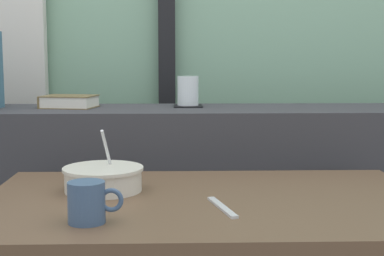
# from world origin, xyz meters

# --- Properties ---
(dark_console_ledge) EXTENTS (2.80, 0.37, 0.85)m
(dark_console_ledge) POSITION_xyz_m (0.00, 0.55, 0.43)
(dark_console_ledge) COLOR #38383D
(dark_console_ledge) RESTS_ON ground
(breakfast_table) EXTENTS (1.06, 0.65, 0.69)m
(breakfast_table) POSITION_xyz_m (0.10, -0.07, 0.58)
(breakfast_table) COLOR brown
(breakfast_table) RESTS_ON ground
(coaster_square) EXTENTS (0.10, 0.10, 0.00)m
(coaster_square) POSITION_xyz_m (0.07, 0.60, 0.85)
(coaster_square) COLOR black
(coaster_square) RESTS_ON dark_console_ledge
(juice_glass) EXTENTS (0.07, 0.07, 0.10)m
(juice_glass) POSITION_xyz_m (0.07, 0.60, 0.90)
(juice_glass) COLOR white
(juice_glass) RESTS_ON coaster_square
(closed_book) EXTENTS (0.20, 0.17, 0.04)m
(closed_book) POSITION_xyz_m (-0.34, 0.58, 0.87)
(closed_book) COLOR brown
(closed_book) RESTS_ON dark_console_ledge
(soup_bowl) EXTENTS (0.20, 0.20, 0.16)m
(soup_bowl) POSITION_xyz_m (-0.16, 0.01, 0.72)
(soup_bowl) COLOR silver
(soup_bowl) RESTS_ON breakfast_table
(fork_utensil) EXTENTS (0.06, 0.17, 0.01)m
(fork_utensil) POSITION_xyz_m (0.13, -0.16, 0.70)
(fork_utensil) COLOR silver
(fork_utensil) RESTS_ON breakfast_table
(ceramic_mug) EXTENTS (0.11, 0.08, 0.08)m
(ceramic_mug) POSITION_xyz_m (-0.15, -0.26, 0.74)
(ceramic_mug) COLOR #3D567A
(ceramic_mug) RESTS_ON breakfast_table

